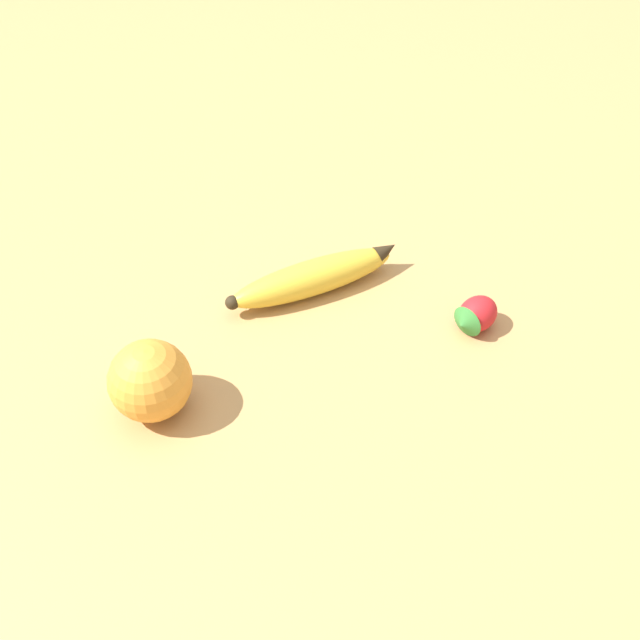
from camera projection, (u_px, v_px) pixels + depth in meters
ground_plane at (273, 247)px, 0.82m from camera, size 3.00×3.00×0.00m
banana at (314, 277)px, 0.76m from camera, size 0.17×0.13×0.04m
orange at (150, 381)px, 0.64m from camera, size 0.07×0.07×0.07m
strawberry at (475, 315)px, 0.72m from camera, size 0.05×0.06×0.03m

